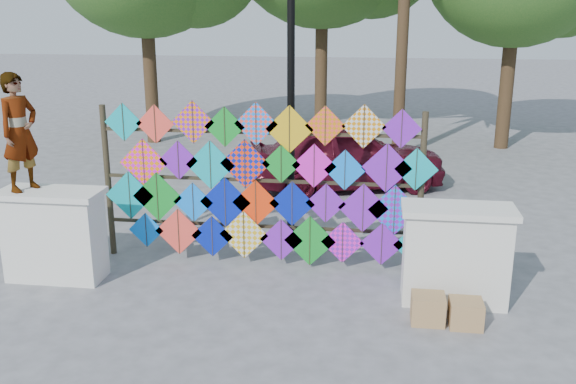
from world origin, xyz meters
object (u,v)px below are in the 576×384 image
object	(u,v)px
sedan	(347,156)
vendor_woman	(19,132)
kite_rack	(264,186)
lamppost	(291,72)

from	to	relation	value
sedan	vendor_woman	bearing A→B (deg)	125.12
kite_rack	lamppost	bearing A→B (deg)	80.16
sedan	lamppost	size ratio (longest dim) A/B	0.90
lamppost	kite_rack	bearing A→B (deg)	-99.84
kite_rack	vendor_woman	distance (m)	3.36
sedan	kite_rack	bearing A→B (deg)	150.37
kite_rack	lamppost	size ratio (longest dim) A/B	1.10
kite_rack	sedan	size ratio (longest dim) A/B	1.22
sedan	lamppost	bearing A→B (deg)	149.02
kite_rack	vendor_woman	size ratio (longest dim) A/B	3.11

